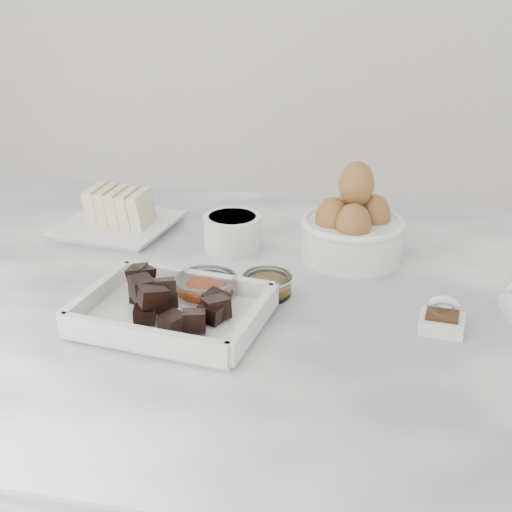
{
  "coord_description": "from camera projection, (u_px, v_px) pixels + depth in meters",
  "views": [
    {
      "loc": [
        0.2,
        -0.81,
        1.36
      ],
      "look_at": [
        0.02,
        0.03,
        0.98
      ],
      "focal_mm": 50.0,
      "sensor_mm": 36.0,
      "label": 1
    }
  ],
  "objects": [
    {
      "name": "butter_plate",
      "position": [
        116.0,
        215.0,
        1.13
      ],
      "size": [
        0.19,
        0.19,
        0.07
      ],
      "color": "white",
      "rests_on": "marble_slab"
    },
    {
      "name": "chocolate_dish",
      "position": [
        172.0,
        306.0,
        0.85
      ],
      "size": [
        0.24,
        0.19,
        0.06
      ],
      "color": "white",
      "rests_on": "marble_slab"
    },
    {
      "name": "vanilla_spoon",
      "position": [
        442.0,
        318.0,
        0.84
      ],
      "size": [
        0.06,
        0.07,
        0.04
      ],
      "color": "white",
      "rests_on": "marble_slab"
    },
    {
      "name": "honey_bowl",
      "position": [
        267.0,
        285.0,
        0.92
      ],
      "size": [
        0.07,
        0.07,
        0.03
      ],
      "color": "white",
      "rests_on": "marble_slab"
    },
    {
      "name": "sugar_ramekin",
      "position": [
        232.0,
        231.0,
        1.06
      ],
      "size": [
        0.09,
        0.09,
        0.05
      ],
      "color": "white",
      "rests_on": "marble_slab"
    },
    {
      "name": "zest_bowl",
      "position": [
        206.0,
        289.0,
        0.9
      ],
      "size": [
        0.08,
        0.08,
        0.04
      ],
      "color": "white",
      "rests_on": "marble_slab"
    },
    {
      "name": "egg_bowl",
      "position": [
        353.0,
        228.0,
        1.02
      ],
      "size": [
        0.15,
        0.15,
        0.14
      ],
      "color": "white",
      "rests_on": "marble_slab"
    },
    {
      "name": "marble_slab",
      "position": [
        237.0,
        305.0,
        0.94
      ],
      "size": [
        1.2,
        0.8,
        0.04
      ],
      "primitive_type": "cube",
      "color": "white",
      "rests_on": "cabinet"
    }
  ]
}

